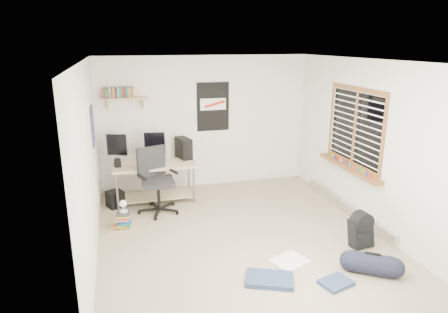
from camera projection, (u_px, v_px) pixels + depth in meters
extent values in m
cube|color=gray|center=(240.00, 235.00, 5.86)|extent=(4.00, 4.50, 0.01)
cube|color=white|center=(242.00, 60.00, 5.17)|extent=(4.00, 4.50, 0.01)
cube|color=silver|center=(205.00, 123.00, 7.61)|extent=(4.00, 0.01, 2.50)
cube|color=silver|center=(89.00, 164.00, 5.02)|extent=(0.01, 4.50, 2.50)
cube|color=silver|center=(367.00, 144.00, 6.02)|extent=(0.01, 4.50, 2.50)
cube|color=tan|center=(155.00, 182.00, 7.02)|extent=(1.55, 1.15, 0.65)
cube|color=#96969B|center=(117.00, 153.00, 6.96)|extent=(0.40, 0.20, 0.42)
cube|color=#B2B1B6|center=(154.00, 152.00, 7.04)|extent=(0.41, 0.18, 0.44)
cube|color=black|center=(184.00, 149.00, 7.25)|extent=(0.28, 0.43, 0.41)
cube|color=black|center=(128.00, 167.00, 6.85)|extent=(0.39, 0.19, 0.02)
cube|color=black|center=(118.00, 164.00, 6.75)|extent=(0.11, 0.11, 0.18)
cube|color=black|center=(156.00, 160.00, 7.01)|extent=(0.09, 0.09, 0.16)
cube|color=black|center=(158.00, 184.00, 6.54)|extent=(0.90, 0.90, 1.08)
cube|color=tan|center=(126.00, 98.00, 6.99)|extent=(0.80, 0.22, 0.24)
cube|color=black|center=(213.00, 107.00, 7.54)|extent=(0.62, 0.03, 0.92)
cube|color=navy|center=(93.00, 126.00, 6.06)|extent=(0.02, 0.42, 0.60)
cube|color=brown|center=(354.00, 127.00, 6.23)|extent=(0.10, 1.50, 1.26)
cube|color=#B7B2A8|center=(347.00, 208.00, 6.61)|extent=(0.08, 2.50, 0.18)
cube|color=black|center=(361.00, 233.00, 5.50)|extent=(0.32, 0.26, 0.40)
cylinder|color=black|center=(372.00, 263.00, 4.85)|extent=(0.36, 0.36, 0.51)
cube|color=white|center=(290.00, 262.00, 5.11)|extent=(0.54, 0.50, 0.04)
cube|color=navy|center=(270.00, 279.00, 4.71)|extent=(0.66, 0.55, 0.06)
cube|color=navy|center=(336.00, 283.00, 4.66)|extent=(0.42, 0.36, 0.05)
cube|color=brown|center=(123.00, 219.00, 6.05)|extent=(0.53, 0.46, 0.33)
cube|color=silver|center=(123.00, 205.00, 5.98)|extent=(0.19, 0.23, 0.20)
cube|color=black|center=(115.00, 199.00, 6.84)|extent=(0.33, 0.33, 0.28)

